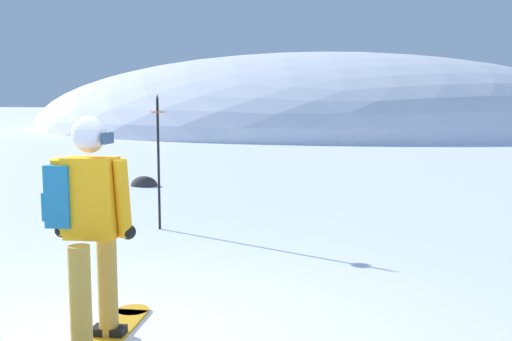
{
  "coord_description": "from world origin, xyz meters",
  "views": [
    {
      "loc": [
        2.4,
        -3.18,
        1.81
      ],
      "look_at": [
        -0.06,
        3.18,
        1.0
      ],
      "focal_mm": 40.56,
      "sensor_mm": 36.0,
      "label": 1
    }
  ],
  "objects": [
    {
      "name": "snowboarder_main",
      "position": [
        -0.18,
        0.17,
        0.92
      ],
      "size": [
        0.67,
        1.8,
        1.71
      ],
      "color": "orange",
      "rests_on": "ground"
    },
    {
      "name": "ridge_peak_main",
      "position": [
        -8.9,
        37.88,
        0.0
      ],
      "size": [
        40.36,
        36.32,
        10.37
      ],
      "color": "white",
      "rests_on": "ground"
    },
    {
      "name": "rock_dark",
      "position": [
        -4.34,
        7.51,
        0.0
      ],
      "size": [
        0.6,
        0.51,
        0.42
      ],
      "color": "#383333",
      "rests_on": "ground"
    },
    {
      "name": "ridge_peak_far",
      "position": [
        -28.39,
        53.08,
        0.0
      ],
      "size": [
        23.44,
        21.09,
        8.22
      ],
      "color": "white",
      "rests_on": "ground"
    },
    {
      "name": "piste_marker_near",
      "position": [
        -1.82,
        3.89,
        1.1
      ],
      "size": [
        0.2,
        0.2,
        1.93
      ],
      "color": "black",
      "rests_on": "ground"
    }
  ]
}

